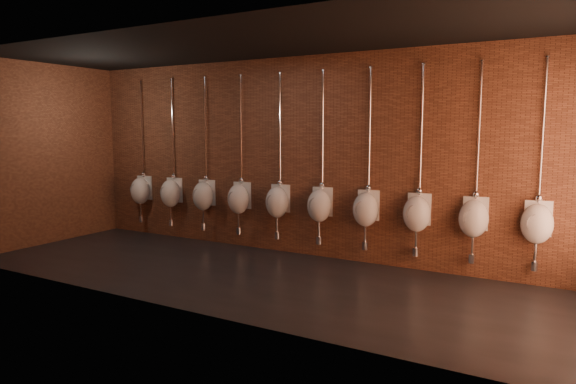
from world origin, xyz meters
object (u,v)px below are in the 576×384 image
Objects in this scene: urinal_6 at (366,208)px; urinal_9 at (537,222)px; urinal_8 at (474,217)px; urinal_3 at (239,198)px; urinal_1 at (171,192)px; urinal_4 at (277,201)px; urinal_0 at (141,190)px; urinal_7 at (417,213)px; urinal_5 at (320,205)px; urinal_2 at (203,195)px.

urinal_6 is 2.32m from urinal_9.
urinal_6 is at bearing 180.00° from urinal_8.
urinal_9 is at bearing 0.00° from urinal_3.
urinal_1 and urinal_4 have the same top height.
urinal_0 and urinal_7 have the same top height.
urinal_4 is 1.00× the size of urinal_9.
urinal_1 and urinal_8 have the same top height.
urinal_4 is 1.00× the size of urinal_6.
urinal_1 is at bearing 180.00° from urinal_4.
urinal_8 is 1.00× the size of urinal_9.
urinal_3 is at bearing 0.00° from urinal_0.
urinal_3 is 1.00× the size of urinal_6.
urinal_9 is at bearing 0.00° from urinal_8.
urinal_5 is at bearing 180.00° from urinal_9.
urinal_9 is (0.77, 0.00, 0.00)m from urinal_8.
urinal_3 and urinal_5 have the same top height.
urinal_1 is 0.77m from urinal_2.
urinal_0 is 5.41m from urinal_7.
urinal_8 is at bearing 180.00° from urinal_9.
urinal_4 is 1.00× the size of urinal_5.
urinal_0 is 1.00× the size of urinal_9.
urinal_3 and urinal_4 have the same top height.
urinal_6 is (0.77, 0.00, 0.00)m from urinal_5.
urinal_4 is at bearing 0.00° from urinal_1.
urinal_1 is at bearing 180.00° from urinal_5.
urinal_2 is 4.64m from urinal_8.
urinal_5 and urinal_9 have the same top height.
urinal_5 is (3.87, 0.00, 0.00)m from urinal_0.
urinal_1 is at bearing 180.00° from urinal_3.
urinal_6 is at bearing 0.00° from urinal_0.
urinal_2 is 1.55m from urinal_4.
urinal_8 is at bearing 0.00° from urinal_1.
urinal_2 is 1.00× the size of urinal_7.
urinal_2 is at bearing 180.00° from urinal_4.
urinal_1 is 1.00× the size of urinal_6.
urinal_5 is 1.00× the size of urinal_9.
urinal_4 is 1.00× the size of urinal_8.
urinal_3 and urinal_6 have the same top height.
urinal_2 and urinal_8 have the same top height.
urinal_0 and urinal_3 have the same top height.
urinal_2 is (1.55, 0.00, 0.00)m from urinal_0.
urinal_4 is (1.55, 0.00, 0.00)m from urinal_2.
urinal_2 is 0.77m from urinal_3.
urinal_5 is 1.00× the size of urinal_7.
urinal_5 is at bearing 0.00° from urinal_1.
urinal_2 is at bearing 180.00° from urinal_3.
urinal_1 is 6.19m from urinal_9.
urinal_8 is at bearing 0.00° from urinal_4.
urinal_4 is at bearing 180.00° from urinal_5.
urinal_7 is at bearing 0.00° from urinal_4.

